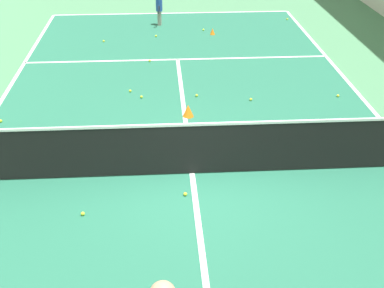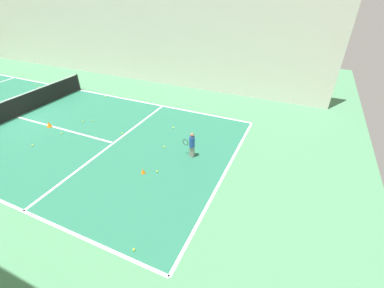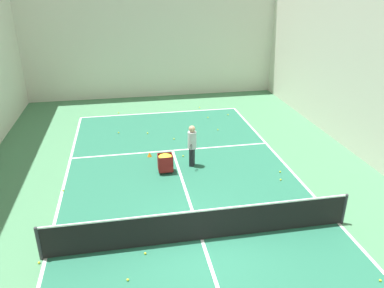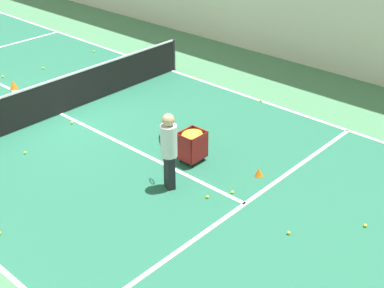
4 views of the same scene
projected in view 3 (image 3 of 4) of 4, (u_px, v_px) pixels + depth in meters
name	position (u px, v px, depth m)	size (l,w,h in m)	color
ground_plane	(202.00, 240.00, 11.36)	(34.78, 34.78, 0.00)	#477F56
court_playing_area	(202.00, 240.00, 11.36)	(9.08, 23.80, 0.00)	#23664C
line_baseline_far	(160.00, 113.00, 22.05)	(9.08, 0.10, 0.00)	white
line_sideline_left	(46.00, 258.00, 10.60)	(0.10, 23.80, 0.00)	white
line_sideline_right	(339.00, 223.00, 12.12)	(0.10, 23.80, 0.00)	white
line_service_far	(173.00, 150.00, 17.24)	(9.08, 0.10, 0.00)	white
line_centre_service	(202.00, 240.00, 11.36)	(0.10, 13.09, 0.00)	white
hall_enclosure_far	(152.00, 29.00, 23.48)	(16.06, 0.15, 8.76)	silver
tennis_net	(202.00, 225.00, 11.14)	(9.38, 0.10, 1.08)	#2D2D33
coach_at_net	(192.00, 143.00, 15.46)	(0.48, 0.72, 1.80)	black
ball_cart	(165.00, 160.00, 15.10)	(0.59, 0.51, 0.80)	maroon
training_cone_1	(150.00, 154.00, 16.63)	(0.20, 0.20, 0.21)	orange
tennis_ball_1	(218.00, 130.00, 19.52)	(0.07, 0.07, 0.07)	yellow
tennis_ball_2	(202.00, 223.00, 12.06)	(0.07, 0.07, 0.07)	yellow
tennis_ball_4	(208.00, 117.00, 21.23)	(0.07, 0.07, 0.07)	yellow
tennis_ball_5	(63.00, 190.00, 13.93)	(0.07, 0.07, 0.07)	yellow
tennis_ball_6	(200.00, 107.00, 22.88)	(0.07, 0.07, 0.07)	yellow
tennis_ball_9	(380.00, 280.00, 9.79)	(0.07, 0.07, 0.07)	yellow
tennis_ball_10	(148.00, 133.00, 19.08)	(0.07, 0.07, 0.07)	yellow
tennis_ball_11	(281.00, 180.00, 14.68)	(0.07, 0.07, 0.07)	yellow
tennis_ball_14	(145.00, 253.00, 10.75)	(0.07, 0.07, 0.07)	yellow
tennis_ball_16	(119.00, 113.00, 21.96)	(0.07, 0.07, 0.07)	yellow
tennis_ball_17	(280.00, 172.00, 15.28)	(0.07, 0.07, 0.07)	yellow
tennis_ball_18	(174.00, 139.00, 18.39)	(0.07, 0.07, 0.07)	yellow
tennis_ball_20	(250.00, 209.00, 12.79)	(0.07, 0.07, 0.07)	yellow
tennis_ball_22	(50.00, 236.00, 11.49)	(0.07, 0.07, 0.07)	yellow
tennis_ball_23	(171.00, 154.00, 16.81)	(0.07, 0.07, 0.07)	yellow
tennis_ball_24	(183.00, 156.00, 16.64)	(0.07, 0.07, 0.07)	yellow
tennis_ball_25	(119.00, 133.00, 19.14)	(0.07, 0.07, 0.07)	yellow
tennis_ball_26	(39.00, 263.00, 10.40)	(0.07, 0.07, 0.07)	yellow
tennis_ball_28	(128.00, 280.00, 9.81)	(0.07, 0.07, 0.07)	yellow
tennis_ball_29	(228.00, 115.00, 21.66)	(0.07, 0.07, 0.07)	yellow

